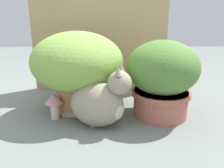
% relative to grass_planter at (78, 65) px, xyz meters
% --- Properties ---
extents(ground_plane, '(6.00, 6.00, 0.00)m').
position_rel_grass_planter_xyz_m(ground_plane, '(0.05, -0.14, -0.26)').
color(ground_plane, slate).
extents(cardboard_backdrop, '(0.94, 0.03, 0.98)m').
position_rel_grass_planter_xyz_m(cardboard_backdrop, '(0.11, 0.39, 0.23)').
color(cardboard_backdrop, tan).
rests_on(cardboard_backdrop, ground).
extents(grass_planter, '(0.49, 0.49, 0.44)m').
position_rel_grass_planter_xyz_m(grass_planter, '(0.00, 0.00, 0.00)').
color(grass_planter, '#AA6B43').
rests_on(grass_planter, ground).
extents(leafy_planter, '(0.37, 0.37, 0.40)m').
position_rel_grass_planter_xyz_m(leafy_planter, '(0.44, -0.07, -0.04)').
color(leafy_planter, '#B26452').
rests_on(leafy_planter, ground).
extents(cat, '(0.37, 0.24, 0.32)m').
position_rel_grass_planter_xyz_m(cat, '(0.13, -0.19, -0.14)').
color(cat, gray).
rests_on(cat, ground).
extents(mushroom_ornament_red, '(0.07, 0.07, 0.12)m').
position_rel_grass_planter_xyz_m(mushroom_ornament_red, '(0.09, -0.20, -0.17)').
color(mushroom_ornament_red, silver).
rests_on(mushroom_ornament_red, ground).
extents(mushroom_ornament_pink, '(0.09, 0.09, 0.14)m').
position_rel_grass_planter_xyz_m(mushroom_ornament_pink, '(-0.11, -0.11, -0.17)').
color(mushroom_ornament_pink, silver).
rests_on(mushroom_ornament_pink, ground).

